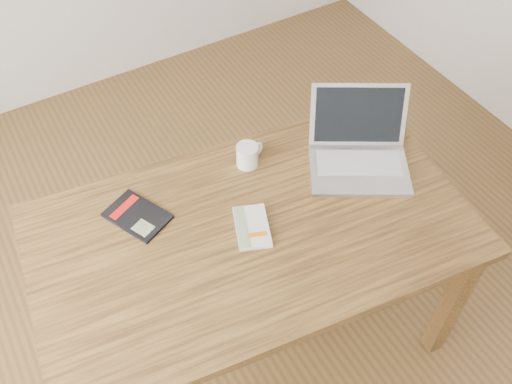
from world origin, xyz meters
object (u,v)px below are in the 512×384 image
black_guidebook (137,216)px  white_guidebook (252,227)px  desk (252,244)px  laptop (359,150)px  coffee_mug (248,155)px

black_guidebook → white_guidebook: bearing=-62.6°
white_guidebook → black_guidebook: bearing=163.7°
desk → laptop: 0.53m
black_guidebook → laptop: (0.82, -0.16, 0.05)m
black_guidebook → laptop: size_ratio=0.52×
black_guidebook → coffee_mug: 0.46m
laptop → coffee_mug: (-0.37, 0.19, -0.01)m
desk → black_guidebook: (-0.32, 0.24, 0.10)m
white_guidebook → black_guidebook: size_ratio=0.83×
desk → white_guidebook: 0.10m
desk → coffee_mug: (0.14, 0.27, 0.14)m
desk → white_guidebook: (-0.00, 0.00, 0.10)m
desk → laptop: bearing=16.1°
white_guidebook → desk: bearing=16.4°
white_guidebook → coffee_mug: coffee_mug is taller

